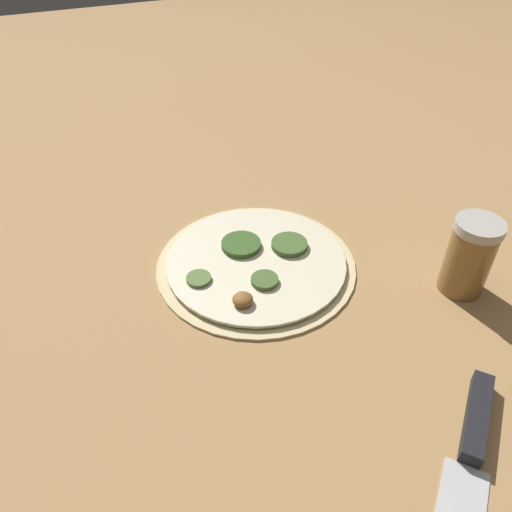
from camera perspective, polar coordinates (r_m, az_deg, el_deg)
name	(u,v)px	position (r m, az deg, el deg)	size (l,w,h in m)	color
ground_plane	(256,266)	(0.68, 0.00, -1.09)	(3.00, 3.00, 0.00)	tan
pizza	(256,262)	(0.67, 0.00, -0.72)	(0.27, 0.27, 0.02)	beige
knife	(469,464)	(0.53, 23.19, -20.97)	(0.22, 0.24, 0.02)	silver
spice_jar	(469,256)	(0.66, 23.20, -0.03)	(0.06, 0.06, 0.10)	olive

